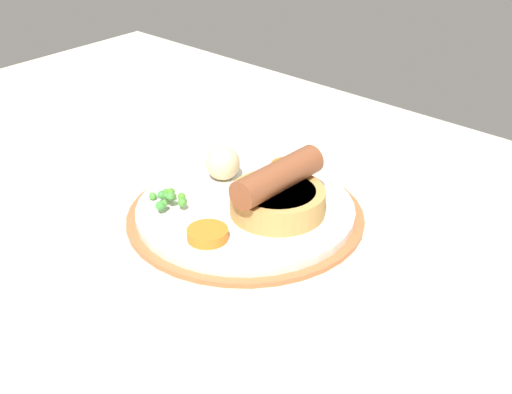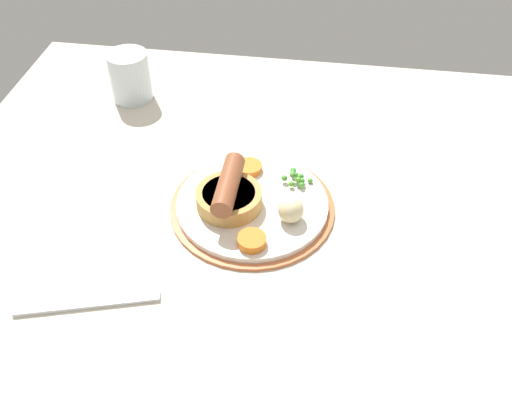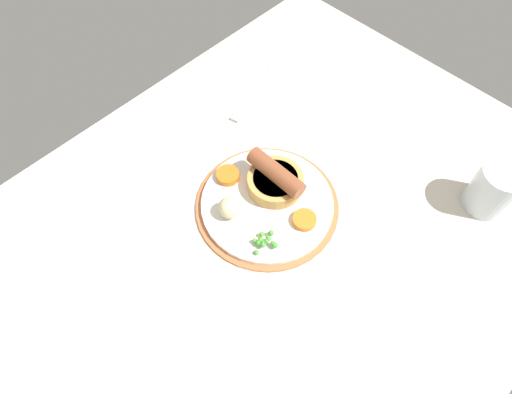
{
  "view_description": "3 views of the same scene",
  "coord_description": "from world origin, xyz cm",
  "px_view_note": "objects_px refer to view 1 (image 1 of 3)",
  "views": [
    {
      "loc": [
        -47.72,
        42.05,
        40.51
      ],
      "look_at": [
        -7.07,
        -3.44,
        6.3
      ],
      "focal_mm": 50.0,
      "sensor_mm": 36.0,
      "label": 1
    },
    {
      "loc": [
        4.07,
        -63.26,
        61.73
      ],
      "look_at": [
        -4.69,
        -4.18,
        5.68
      ],
      "focal_mm": 40.0,
      "sensor_mm": 36.0,
      "label": 2
    },
    {
      "loc": [
        24.3,
        22.63,
        69.4
      ],
      "look_at": [
        -4.2,
        -5.4,
        5.4
      ],
      "focal_mm": 32.0,
      "sensor_mm": 36.0,
      "label": 3
    }
  ],
  "objects_px": {
    "pea_pile": "(168,197)",
    "fork": "(498,200)",
    "dinner_plate": "(245,213)",
    "potato_chunk_0": "(223,163)",
    "sausage_pudding": "(278,194)",
    "carrot_slice_1": "(208,234)",
    "carrot_slice_0": "(288,169)"
  },
  "relations": [
    {
      "from": "potato_chunk_0",
      "to": "fork",
      "type": "distance_m",
      "value": 0.29
    },
    {
      "from": "carrot_slice_1",
      "to": "dinner_plate",
      "type": "bearing_deg",
      "value": -77.61
    },
    {
      "from": "potato_chunk_0",
      "to": "pea_pile",
      "type": "bearing_deg",
      "value": 89.77
    },
    {
      "from": "pea_pile",
      "to": "carrot_slice_0",
      "type": "relative_size",
      "value": 1.2
    },
    {
      "from": "sausage_pudding",
      "to": "carrot_slice_1",
      "type": "relative_size",
      "value": 2.76
    },
    {
      "from": "carrot_slice_1",
      "to": "fork",
      "type": "relative_size",
      "value": 0.22
    },
    {
      "from": "carrot_slice_0",
      "to": "carrot_slice_1",
      "type": "height_order",
      "value": "carrot_slice_0"
    },
    {
      "from": "potato_chunk_0",
      "to": "carrot_slice_1",
      "type": "relative_size",
      "value": 0.94
    },
    {
      "from": "dinner_plate",
      "to": "potato_chunk_0",
      "type": "xyz_separation_m",
      "value": [
        0.06,
        -0.03,
        0.03
      ]
    },
    {
      "from": "fork",
      "to": "dinner_plate",
      "type": "bearing_deg",
      "value": 32.26
    },
    {
      "from": "carrot_slice_1",
      "to": "potato_chunk_0",
      "type": "bearing_deg",
      "value": -52.78
    },
    {
      "from": "dinner_plate",
      "to": "fork",
      "type": "height_order",
      "value": "dinner_plate"
    },
    {
      "from": "carrot_slice_0",
      "to": "carrot_slice_1",
      "type": "bearing_deg",
      "value": 100.1
    },
    {
      "from": "pea_pile",
      "to": "potato_chunk_0",
      "type": "relative_size",
      "value": 1.29
    },
    {
      "from": "sausage_pudding",
      "to": "fork",
      "type": "bearing_deg",
      "value": 142.64
    },
    {
      "from": "pea_pile",
      "to": "carrot_slice_1",
      "type": "relative_size",
      "value": 1.21
    },
    {
      "from": "dinner_plate",
      "to": "pea_pile",
      "type": "bearing_deg",
      "value": 40.7
    },
    {
      "from": "pea_pile",
      "to": "potato_chunk_0",
      "type": "xyz_separation_m",
      "value": [
        -0.0,
        -0.08,
        0.01
      ]
    },
    {
      "from": "dinner_plate",
      "to": "carrot_slice_1",
      "type": "bearing_deg",
      "value": 102.39
    },
    {
      "from": "pea_pile",
      "to": "fork",
      "type": "xyz_separation_m",
      "value": [
        -0.24,
        -0.25,
        -0.02
      ]
    },
    {
      "from": "dinner_plate",
      "to": "potato_chunk_0",
      "type": "relative_size",
      "value": 6.61
    },
    {
      "from": "potato_chunk_0",
      "to": "sausage_pudding",
      "type": "bearing_deg",
      "value": 169.86
    },
    {
      "from": "sausage_pudding",
      "to": "fork",
      "type": "xyz_separation_m",
      "value": [
        -0.15,
        -0.19,
        -0.03
      ]
    },
    {
      "from": "pea_pile",
      "to": "carrot_slice_0",
      "type": "xyz_separation_m",
      "value": [
        -0.05,
        -0.13,
        -0.0
      ]
    },
    {
      "from": "pea_pile",
      "to": "dinner_plate",
      "type": "bearing_deg",
      "value": -139.3
    },
    {
      "from": "carrot_slice_0",
      "to": "fork",
      "type": "xyz_separation_m",
      "value": [
        -0.19,
        -0.12,
        -0.02
      ]
    },
    {
      "from": "pea_pile",
      "to": "fork",
      "type": "bearing_deg",
      "value": -133.25
    },
    {
      "from": "potato_chunk_0",
      "to": "carrot_slice_1",
      "type": "height_order",
      "value": "potato_chunk_0"
    },
    {
      "from": "pea_pile",
      "to": "potato_chunk_0",
      "type": "height_order",
      "value": "potato_chunk_0"
    },
    {
      "from": "pea_pile",
      "to": "carrot_slice_1",
      "type": "xyz_separation_m",
      "value": [
        -0.07,
        0.02,
        -0.0
      ]
    },
    {
      "from": "dinner_plate",
      "to": "carrot_slice_0",
      "type": "height_order",
      "value": "carrot_slice_0"
    },
    {
      "from": "dinner_plate",
      "to": "sausage_pudding",
      "type": "xyz_separation_m",
      "value": [
        -0.03,
        -0.01,
        0.03
      ]
    }
  ]
}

